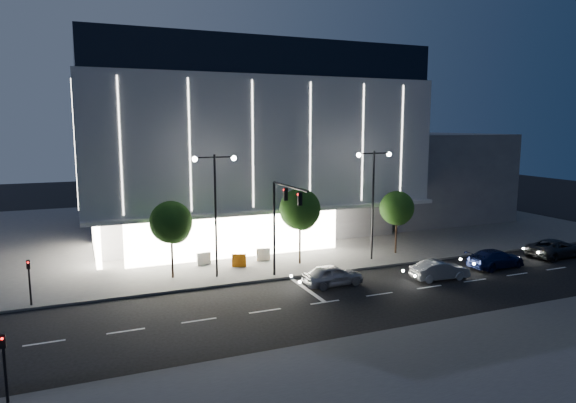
% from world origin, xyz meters
% --- Properties ---
extents(ground, '(160.00, 160.00, 0.00)m').
position_xyz_m(ground, '(0.00, 0.00, 0.00)').
color(ground, black).
rests_on(ground, ground).
extents(sidewalk_museum, '(70.00, 40.00, 0.15)m').
position_xyz_m(sidewalk_museum, '(5.00, 24.00, 0.07)').
color(sidewalk_museum, '#474747').
rests_on(sidewalk_museum, ground).
extents(sidewalk_near, '(70.00, 10.00, 0.15)m').
position_xyz_m(sidewalk_near, '(5.00, -12.00, 0.07)').
color(sidewalk_near, '#474747').
rests_on(sidewalk_near, ground).
extents(museum, '(30.00, 25.80, 18.00)m').
position_xyz_m(museum, '(2.98, 22.31, 9.27)').
color(museum, '#4C4C51').
rests_on(museum, ground).
extents(annex_building, '(16.00, 20.00, 10.00)m').
position_xyz_m(annex_building, '(26.00, 24.00, 5.00)').
color(annex_building, '#4C4C51').
rests_on(annex_building, ground).
extents(traffic_mast, '(0.33, 5.89, 7.07)m').
position_xyz_m(traffic_mast, '(1.00, 3.34, 5.03)').
color(traffic_mast, black).
rests_on(traffic_mast, ground).
extents(street_lamp_west, '(3.16, 0.36, 9.00)m').
position_xyz_m(street_lamp_west, '(-3.00, 6.00, 5.96)').
color(street_lamp_west, black).
rests_on(street_lamp_west, ground).
extents(street_lamp_east, '(3.16, 0.36, 9.00)m').
position_xyz_m(street_lamp_east, '(10.00, 6.00, 5.96)').
color(street_lamp_east, black).
rests_on(street_lamp_east, ground).
extents(ped_signal_far, '(0.22, 0.24, 3.00)m').
position_xyz_m(ped_signal_far, '(-15.00, 4.50, 1.89)').
color(ped_signal_far, black).
rests_on(ped_signal_far, ground).
extents(ped_signal_near, '(0.22, 0.24, 3.00)m').
position_xyz_m(ped_signal_near, '(-15.00, -7.50, 1.89)').
color(ped_signal_near, black).
rests_on(ped_signal_near, ground).
extents(tree_left, '(3.02, 3.02, 5.72)m').
position_xyz_m(tree_left, '(-5.97, 7.02, 4.03)').
color(tree_left, black).
rests_on(tree_left, ground).
extents(tree_mid, '(3.25, 3.25, 6.15)m').
position_xyz_m(tree_mid, '(4.03, 7.02, 4.33)').
color(tree_mid, black).
rests_on(tree_mid, ground).
extents(tree_right, '(2.91, 2.91, 5.51)m').
position_xyz_m(tree_right, '(13.03, 7.02, 3.88)').
color(tree_right, black).
rests_on(tree_right, ground).
extents(car_lead, '(4.39, 1.91, 1.47)m').
position_xyz_m(car_lead, '(4.02, 1.35, 0.74)').
color(car_lead, '#9E9FA5').
rests_on(car_lead, ground).
extents(car_second, '(4.34, 1.83, 1.39)m').
position_xyz_m(car_second, '(11.80, -0.32, 0.70)').
color(car_second, '#ADB0B5').
rests_on(car_second, ground).
extents(car_third, '(5.16, 2.45, 1.45)m').
position_xyz_m(car_third, '(17.82, 0.53, 0.73)').
color(car_third, '#131C49').
rests_on(car_third, ground).
extents(car_fourth, '(5.58, 2.88, 1.51)m').
position_xyz_m(car_fourth, '(25.06, 1.17, 0.75)').
color(car_fourth, '#2B2B30').
rests_on(car_fourth, ground).
extents(barrier_b, '(1.13, 0.43, 1.00)m').
position_xyz_m(barrier_b, '(-3.17, 9.42, 0.65)').
color(barrier_b, silver).
rests_on(barrier_b, sidewalk_museum).
extents(barrier_c, '(1.12, 0.58, 1.00)m').
position_xyz_m(barrier_c, '(-0.74, 7.91, 0.65)').
color(barrier_c, orange).
rests_on(barrier_c, sidewalk_museum).
extents(barrier_d, '(1.13, 0.42, 1.00)m').
position_xyz_m(barrier_d, '(1.62, 8.97, 0.65)').
color(barrier_d, white).
rests_on(barrier_d, sidewalk_museum).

